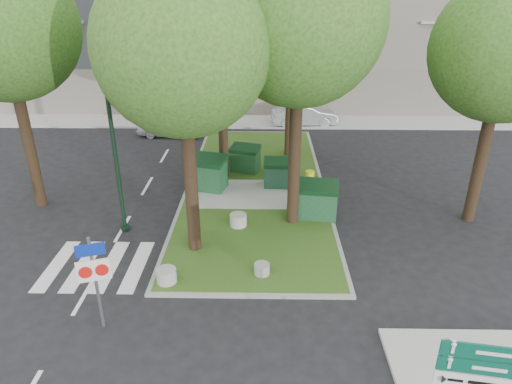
{
  "coord_description": "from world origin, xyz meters",
  "views": [
    {
      "loc": [
        0.87,
        -11.12,
        8.59
      ],
      "look_at": [
        0.62,
        3.1,
        2.0
      ],
      "focal_mm": 32.0,
      "sensor_mm": 36.0,
      "label": 1
    }
  ],
  "objects_px": {
    "dumpster_a": "(207,173)",
    "litter_bin": "(310,178)",
    "bollard_right": "(262,269)",
    "tree_street_right": "(510,34)",
    "dumpster_c": "(279,173)",
    "bollard_mid": "(238,220)",
    "tree_median_near_left": "(184,30)",
    "dumpster_b": "(245,159)",
    "car_white": "(170,125)",
    "bollard_left": "(166,276)",
    "dumpster_d": "(318,200)",
    "tree_median_mid": "(222,24)",
    "street_lamp": "(113,135)",
    "tree_median_near_right": "(303,2)",
    "directional_sign": "(472,383)",
    "traffic_sign_pole": "(94,271)",
    "tree_street_left": "(3,10)",
    "car_silver": "(304,115)"
  },
  "relations": [
    {
      "from": "bollard_left",
      "to": "bollard_right",
      "type": "xyz_separation_m",
      "value": [
        2.94,
        0.48,
        -0.04
      ]
    },
    {
      "from": "tree_median_near_right",
      "to": "dumpster_d",
      "type": "bearing_deg",
      "value": 24.31
    },
    {
      "from": "dumpster_a",
      "to": "dumpster_c",
      "type": "relative_size",
      "value": 1.36
    },
    {
      "from": "bollard_mid",
      "to": "tree_median_near_left",
      "type": "bearing_deg",
      "value": -130.51
    },
    {
      "from": "tree_median_near_right",
      "to": "directional_sign",
      "type": "relative_size",
      "value": 4.12
    },
    {
      "from": "dumpster_a",
      "to": "bollard_right",
      "type": "xyz_separation_m",
      "value": [
        2.48,
        -6.58,
        -0.56
      ]
    },
    {
      "from": "traffic_sign_pole",
      "to": "dumpster_d",
      "type": "bearing_deg",
      "value": 26.69
    },
    {
      "from": "tree_street_right",
      "to": "car_white",
      "type": "height_order",
      "value": "tree_street_right"
    },
    {
      "from": "bollard_right",
      "to": "bollard_mid",
      "type": "distance_m",
      "value": 3.28
    },
    {
      "from": "dumpster_b",
      "to": "bollard_left",
      "type": "distance_m",
      "value": 9.43
    },
    {
      "from": "tree_median_near_left",
      "to": "tree_median_mid",
      "type": "distance_m",
      "value": 6.53
    },
    {
      "from": "tree_median_mid",
      "to": "tree_street_left",
      "type": "height_order",
      "value": "tree_street_left"
    },
    {
      "from": "tree_median_near_right",
      "to": "car_white",
      "type": "bearing_deg",
      "value": 122.26
    },
    {
      "from": "tree_median_near_right",
      "to": "bollard_left",
      "type": "distance_m",
      "value": 9.62
    },
    {
      "from": "bollard_left",
      "to": "dumpster_a",
      "type": "bearing_deg",
      "value": 86.22
    },
    {
      "from": "tree_median_near_right",
      "to": "directional_sign",
      "type": "bearing_deg",
      "value": -74.72
    },
    {
      "from": "directional_sign",
      "to": "street_lamp",
      "type": "bearing_deg",
      "value": 144.43
    },
    {
      "from": "dumpster_d",
      "to": "bollard_left",
      "type": "bearing_deg",
      "value": -131.08
    },
    {
      "from": "tree_street_right",
      "to": "dumpster_d",
      "type": "relative_size",
      "value": 6.0
    },
    {
      "from": "street_lamp",
      "to": "directional_sign",
      "type": "xyz_separation_m",
      "value": [
        9.05,
        -8.89,
        -1.8
      ]
    },
    {
      "from": "tree_median_mid",
      "to": "street_lamp",
      "type": "relative_size",
      "value": 1.67
    },
    {
      "from": "tree_median_mid",
      "to": "dumpster_d",
      "type": "relative_size",
      "value": 5.96
    },
    {
      "from": "directional_sign",
      "to": "car_silver",
      "type": "xyz_separation_m",
      "value": [
        -1.2,
        22.88,
        -1.27
      ]
    },
    {
      "from": "tree_median_mid",
      "to": "dumpster_d",
      "type": "height_order",
      "value": "tree_median_mid"
    },
    {
      "from": "street_lamp",
      "to": "tree_street_left",
      "type": "bearing_deg",
      "value": 151.83
    },
    {
      "from": "dumpster_a",
      "to": "dumpster_b",
      "type": "height_order",
      "value": "dumpster_a"
    },
    {
      "from": "bollard_right",
      "to": "litter_bin",
      "type": "distance_m",
      "value": 7.25
    },
    {
      "from": "dumpster_a",
      "to": "litter_bin",
      "type": "height_order",
      "value": "dumpster_a"
    },
    {
      "from": "dumpster_a",
      "to": "car_white",
      "type": "xyz_separation_m",
      "value": [
        -3.18,
        7.95,
        -0.2
      ]
    },
    {
      "from": "dumpster_b",
      "to": "bollard_right",
      "type": "height_order",
      "value": "dumpster_b"
    },
    {
      "from": "dumpster_a",
      "to": "bollard_mid",
      "type": "xyz_separation_m",
      "value": [
        1.56,
        -3.43,
        -0.51
      ]
    },
    {
      "from": "dumpster_c",
      "to": "dumpster_d",
      "type": "xyz_separation_m",
      "value": [
        1.43,
        -2.92,
        0.08
      ]
    },
    {
      "from": "car_white",
      "to": "tree_median_near_left",
      "type": "bearing_deg",
      "value": -161.22
    },
    {
      "from": "dumpster_b",
      "to": "street_lamp",
      "type": "bearing_deg",
      "value": -110.59
    },
    {
      "from": "tree_median_mid",
      "to": "bollard_mid",
      "type": "height_order",
      "value": "tree_median_mid"
    },
    {
      "from": "tree_street_right",
      "to": "dumpster_d",
      "type": "height_order",
      "value": "tree_street_right"
    },
    {
      "from": "tree_street_left",
      "to": "dumpster_b",
      "type": "bearing_deg",
      "value": 23.42
    },
    {
      "from": "tree_street_right",
      "to": "dumpster_c",
      "type": "height_order",
      "value": "tree_street_right"
    },
    {
      "from": "bollard_left",
      "to": "street_lamp",
      "type": "xyz_separation_m",
      "value": [
        -2.25,
        3.39,
        3.43
      ]
    },
    {
      "from": "tree_median_mid",
      "to": "traffic_sign_pole",
      "type": "xyz_separation_m",
      "value": [
        -2.56,
        -10.47,
        -5.18
      ]
    },
    {
      "from": "dumpster_c",
      "to": "dumpster_d",
      "type": "height_order",
      "value": "dumpster_d"
    },
    {
      "from": "bollard_mid",
      "to": "street_lamp",
      "type": "height_order",
      "value": "street_lamp"
    },
    {
      "from": "tree_median_near_left",
      "to": "dumpster_b",
      "type": "bearing_deg",
      "value": 79.06
    },
    {
      "from": "bollard_right",
      "to": "litter_bin",
      "type": "height_order",
      "value": "litter_bin"
    },
    {
      "from": "car_silver",
      "to": "street_lamp",
      "type": "bearing_deg",
      "value": 144.17
    },
    {
      "from": "tree_street_right",
      "to": "dumpster_b",
      "type": "distance_m",
      "value": 11.98
    },
    {
      "from": "tree_median_near_right",
      "to": "bollard_right",
      "type": "bearing_deg",
      "value": -109.17
    },
    {
      "from": "tree_median_mid",
      "to": "bollard_mid",
      "type": "relative_size",
      "value": 15.58
    },
    {
      "from": "bollard_right",
      "to": "street_lamp",
      "type": "xyz_separation_m",
      "value": [
        -5.2,
        2.91,
        3.47
      ]
    },
    {
      "from": "car_silver",
      "to": "dumpster_d",
      "type": "bearing_deg",
      "value": 171.25
    }
  ]
}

